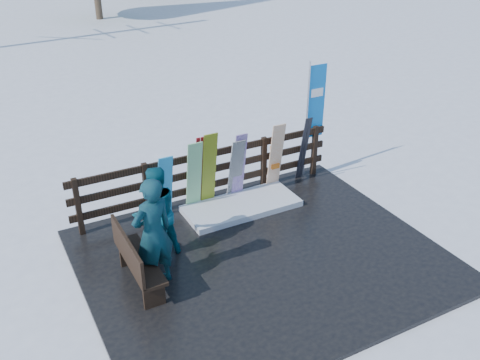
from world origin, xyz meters
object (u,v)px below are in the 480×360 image
person_front (153,233)px  rental_flag (314,106)px  snowboard_1 (194,176)px  snowboard_5 (276,157)px  bench (135,259)px  snowboard_4 (236,170)px  snowboard_3 (239,166)px  person_back (156,213)px  snowboard_2 (209,170)px  snowboard_0 (165,187)px

person_front → rental_flag: bearing=-168.7°
snowboard_1 → person_front: (-1.47, -1.79, 0.19)m
snowboard_1 → snowboard_5: size_ratio=1.00×
bench → snowboard_4: size_ratio=1.07×
snowboard_3 → snowboard_4: (-0.07, 0.00, -0.06)m
snowboard_5 → snowboard_1: bearing=180.0°
snowboard_5 → person_front: (-3.32, -1.79, 0.19)m
snowboard_3 → rental_flag: size_ratio=0.58×
snowboard_3 → person_back: bearing=-153.9°
snowboard_2 → snowboard_0: bearing=180.0°
bench → snowboard_1: 2.47m
snowboard_1 → person_back: size_ratio=0.91×
snowboard_2 → person_front: person_front is taller
snowboard_2 → person_front: (-1.79, -1.79, 0.13)m
snowboard_5 → person_back: bearing=-160.7°
person_back → snowboard_0: bearing=-125.1°
bench → snowboard_3: (2.76, 1.71, 0.23)m
bench → snowboard_4: (2.69, 1.71, 0.17)m
snowboard_3 → person_back: 2.40m
snowboard_2 → snowboard_3: size_ratio=1.10×
snowboard_4 → snowboard_5: (0.93, 0.00, 0.08)m
bench → snowboard_3: 3.25m
snowboard_4 → snowboard_2: bearing=180.0°
snowboard_0 → bench: bearing=-124.3°
snowboard_2 → snowboard_1: bearing=180.0°
person_front → person_back: (0.31, 0.73, -0.11)m
person_front → snowboard_5: bearing=-165.4°
snowboard_0 → snowboard_3: (1.59, -0.00, 0.06)m
snowboard_2 → person_front: bearing=-135.0°
bench → rental_flag: 5.22m
snowboard_3 → snowboard_5: size_ratio=0.98×
bench → snowboard_0: 2.08m
snowboard_3 → snowboard_5: snowboard_5 is taller
snowboard_5 → person_back: person_back is taller
rental_flag → person_back: 4.38m
snowboard_4 → snowboard_5: size_ratio=0.91×
bench → snowboard_4: bearing=32.5°
snowboard_3 → snowboard_1: bearing=180.0°
snowboard_2 → bench: bearing=-140.7°
snowboard_4 → person_front: person_front is taller
snowboard_2 → rental_flag: bearing=5.9°
snowboard_1 → snowboard_2: snowboard_2 is taller
person_front → person_back: 0.80m
snowboard_2 → rental_flag: 2.75m
snowboard_0 → person_back: 1.21m
snowboard_0 → snowboard_3: size_ratio=0.93×
snowboard_4 → person_back: size_ratio=0.83×
snowboard_0 → snowboard_5: (2.45, -0.00, 0.08)m
snowboard_0 → snowboard_4: snowboard_4 is taller
snowboard_5 → snowboard_3: bearing=180.0°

